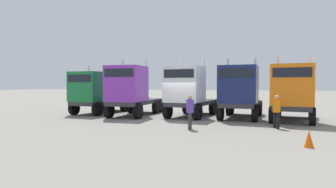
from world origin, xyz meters
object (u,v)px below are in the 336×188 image
Objects in this scene: semi_truck_orange at (293,92)px; visitor_in_hivis at (277,109)px; semi_truck_white at (188,91)px; semi_truck_navy at (240,91)px; visitor_with_camera at (190,109)px; semi_truck_green at (95,93)px; semi_truck_purple at (130,90)px; traffic_cone_near at (309,139)px.

semi_truck_orange is 3.38m from visitor_in_hivis.
semi_truck_navy is at bearing 97.29° from semi_truck_white.
semi_truck_orange is 7.35m from visitor_with_camera.
semi_truck_white is (7.74, -0.12, 0.15)m from semi_truck_green.
semi_truck_orange is at bearing -143.61° from visitor_with_camera.
semi_truck_white is 1.05× the size of semi_truck_navy.
semi_truck_purple is 3.50× the size of visitor_with_camera.
visitor_in_hivis is at bearing 72.23° from semi_truck_purple.
visitor_in_hivis is (5.80, -3.59, -0.82)m from semi_truck_white.
semi_truck_purple is 7.32m from visitor_with_camera.
semi_truck_white is at bearing -86.72° from semi_truck_orange.
semi_truck_purple is 11.08m from semi_truck_orange.
semi_truck_purple is 1.00× the size of semi_truck_white.
visitor_in_hivis is (9.99, -2.83, -0.90)m from semi_truck_purple.
semi_truck_navy reaches higher than semi_truck_orange.
semi_truck_purple reaches higher than semi_truck_orange.
visitor_with_camera is (-4.36, -1.77, 0.01)m from visitor_in_hivis.
semi_truck_white is 3.59m from semi_truck_navy.
semi_truck_orange is at bearing 88.98° from traffic_cone_near.
semi_truck_white reaches higher than visitor_in_hivis.
semi_truck_purple is at bearing -44.54° from visitor_with_camera.
semi_truck_green is at bearing -85.02° from semi_truck_white.
semi_truck_white is at bearing -80.31° from visitor_with_camera.
semi_truck_navy is at bearing 110.64° from traffic_cone_near.
semi_truck_purple is 3.52× the size of visitor_in_hivis.
semi_truck_purple reaches higher than semi_truck_navy.
visitor_in_hivis is at bearing 101.43° from traffic_cone_near.
semi_truck_navy is 5.92m from visitor_with_camera.
semi_truck_orange is at bearing 89.36° from semi_truck_purple.
semi_truck_orange is at bearing 36.29° from visitor_in_hivis.
semi_truck_purple reaches higher than semi_truck_green.
semi_truck_green reaches higher than traffic_cone_near.
semi_truck_navy is 9.09m from traffic_cone_near.
semi_truck_white is 1.07× the size of semi_truck_orange.
semi_truck_purple reaches higher than visitor_in_hivis.
semi_truck_navy is 9.33× the size of traffic_cone_near.
semi_truck_white is 5.60m from visitor_with_camera.
visitor_in_hivis is at bearing -163.22° from visitor_with_camera.
visitor_in_hivis is 4.71m from visitor_with_camera.
semi_truck_green is 10.70m from visitor_with_camera.
visitor_with_camera is at bearing 48.79° from semi_truck_purple.
traffic_cone_near is (3.16, -8.38, -1.59)m from semi_truck_navy.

